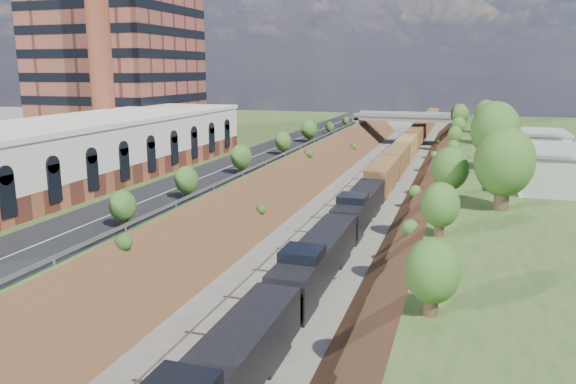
% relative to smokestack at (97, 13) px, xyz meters
% --- Properties ---
extents(platform_left, '(44.00, 180.00, 5.00)m').
position_rel_smokestack_xyz_m(platform_left, '(3.00, 4.00, -22.50)').
color(platform_left, '#304D20').
rests_on(platform_left, ground).
extents(embankment_left, '(10.00, 180.00, 10.00)m').
position_rel_smokestack_xyz_m(embankment_left, '(25.00, 4.00, -25.00)').
color(embankment_left, brown).
rests_on(embankment_left, ground).
extents(embankment_right, '(10.00, 180.00, 10.00)m').
position_rel_smokestack_xyz_m(embankment_right, '(47.00, 4.00, -25.00)').
color(embankment_right, brown).
rests_on(embankment_right, ground).
extents(rail_left_track, '(1.58, 180.00, 0.18)m').
position_rel_smokestack_xyz_m(rail_left_track, '(33.40, 4.00, -24.91)').
color(rail_left_track, gray).
rests_on(rail_left_track, ground).
extents(rail_right_track, '(1.58, 180.00, 0.18)m').
position_rel_smokestack_xyz_m(rail_right_track, '(38.60, 4.00, -24.91)').
color(rail_right_track, gray).
rests_on(rail_right_track, ground).
extents(road, '(8.00, 180.00, 0.10)m').
position_rel_smokestack_xyz_m(road, '(20.50, 4.00, -19.95)').
color(road, black).
rests_on(road, platform_left).
extents(guardrail, '(0.10, 171.00, 0.70)m').
position_rel_smokestack_xyz_m(guardrail, '(24.60, 3.80, -19.45)').
color(guardrail, '#99999E').
rests_on(guardrail, platform_left).
extents(commercial_building, '(14.30, 62.30, 7.00)m').
position_rel_smokestack_xyz_m(commercial_building, '(8.00, -18.00, -16.49)').
color(commercial_building, brown).
rests_on(commercial_building, platform_left).
extents(smokestack, '(3.20, 3.20, 40.00)m').
position_rel_smokestack_xyz_m(smokestack, '(0.00, 0.00, 0.00)').
color(smokestack, brown).
rests_on(smokestack, platform_left).
extents(overpass, '(24.50, 8.30, 7.40)m').
position_rel_smokestack_xyz_m(overpass, '(36.00, 66.00, -20.08)').
color(overpass, gray).
rests_on(overpass, ground).
extents(white_building_near, '(9.00, 12.00, 4.00)m').
position_rel_smokestack_xyz_m(white_building_near, '(59.50, -4.00, -18.00)').
color(white_building_near, silver).
rests_on(white_building_near, platform_right).
extents(white_building_far, '(8.00, 10.00, 3.60)m').
position_rel_smokestack_xyz_m(white_building_far, '(59.00, 18.00, -18.20)').
color(white_building_far, silver).
rests_on(white_building_far, platform_right).
extents(tree_right_large, '(5.25, 5.25, 7.61)m').
position_rel_smokestack_xyz_m(tree_right_large, '(53.00, -16.00, -15.62)').
color(tree_right_large, '#473323').
rests_on(tree_right_large, platform_right).
extents(tree_left_crest, '(2.45, 2.45, 3.55)m').
position_rel_smokestack_xyz_m(tree_left_crest, '(24.20, -36.00, -17.96)').
color(tree_left_crest, '#473323').
rests_on(tree_left_crest, platform_left).
extents(freight_train, '(2.99, 184.65, 4.55)m').
position_rel_smokestack_xyz_m(freight_train, '(38.60, 41.23, -22.40)').
color(freight_train, black).
rests_on(freight_train, ground).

